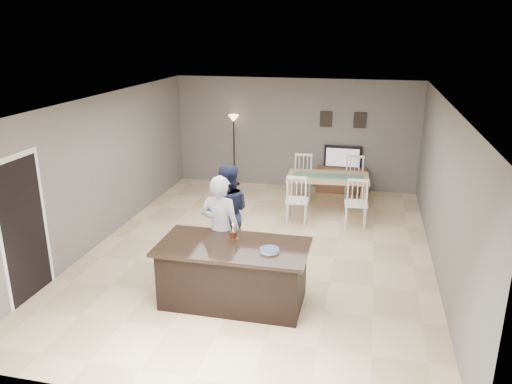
% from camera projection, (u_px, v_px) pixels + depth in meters
% --- Properties ---
extents(floor, '(8.00, 8.00, 0.00)m').
position_uv_depth(floor, '(260.00, 251.00, 9.03)').
color(floor, '#D7B78A').
rests_on(floor, ground).
extents(room_shell, '(8.00, 8.00, 8.00)m').
position_uv_depth(room_shell, '(260.00, 161.00, 8.51)').
color(room_shell, slate).
rests_on(room_shell, floor).
extents(kitchen_island, '(2.15, 1.10, 0.90)m').
position_uv_depth(kitchen_island, '(233.00, 273.00, 7.22)').
color(kitchen_island, black).
rests_on(kitchen_island, floor).
extents(tv_console, '(1.20, 0.40, 0.60)m').
position_uv_depth(tv_console, '(341.00, 180.00, 12.17)').
color(tv_console, brown).
rests_on(tv_console, floor).
extents(television, '(0.91, 0.12, 0.53)m').
position_uv_depth(television, '(343.00, 157.00, 12.06)').
color(television, black).
rests_on(television, tv_console).
extents(tv_screen_glow, '(0.78, 0.00, 0.78)m').
position_uv_depth(tv_screen_glow, '(342.00, 158.00, 11.99)').
color(tv_screen_glow, orange).
rests_on(tv_screen_glow, tv_console).
extents(picture_frames, '(1.10, 0.02, 0.38)m').
position_uv_depth(picture_frames, '(343.00, 120.00, 11.92)').
color(picture_frames, black).
rests_on(picture_frames, room_shell).
extents(doorway, '(0.00, 2.10, 2.65)m').
position_uv_depth(doorway, '(22.00, 217.00, 7.14)').
color(doorway, black).
rests_on(doorway, floor).
extents(woman, '(0.68, 0.49, 1.75)m').
position_uv_depth(woman, '(221.00, 230.00, 7.68)').
color(woman, '#BABABF').
rests_on(woman, floor).
extents(man, '(0.96, 0.82, 1.71)m').
position_uv_depth(man, '(227.00, 213.00, 8.45)').
color(man, '#1A1E39').
rests_on(man, floor).
extents(birthday_cake, '(0.15, 0.15, 0.23)m').
position_uv_depth(birthday_cake, '(233.00, 235.00, 7.30)').
color(birthday_cake, gold).
rests_on(birthday_cake, kitchen_island).
extents(plate_stack, '(0.28, 0.28, 0.04)m').
position_uv_depth(plate_stack, '(269.00, 250.00, 6.88)').
color(plate_stack, white).
rests_on(plate_stack, kitchen_island).
extents(dining_table, '(1.79, 2.05, 1.05)m').
position_uv_depth(dining_table, '(328.00, 182.00, 10.74)').
color(dining_table, '#A08157').
rests_on(dining_table, floor).
extents(floor_lamp, '(0.27, 0.27, 1.79)m').
position_uv_depth(floor_lamp, '(234.00, 131.00, 12.43)').
color(floor_lamp, black).
rests_on(floor_lamp, floor).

